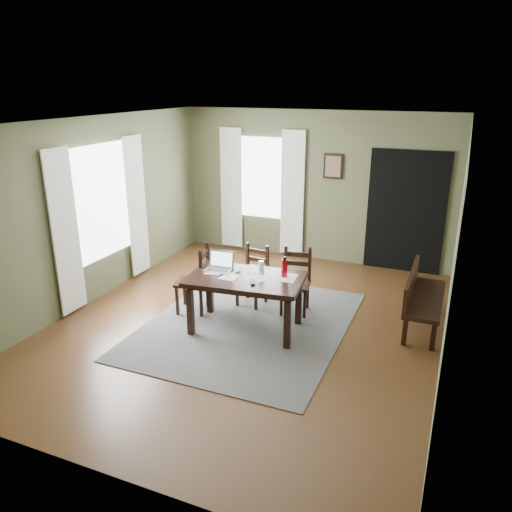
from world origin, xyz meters
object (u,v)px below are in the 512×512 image
at_px(water_bottle, 284,268).
at_px(chair_back_right, 296,282).
at_px(chair_end, 196,280).
at_px(dining_table, 246,284).
at_px(laptop, 220,265).
at_px(chair_back_left, 253,276).
at_px(bench, 420,294).

bearing_deg(water_bottle, chair_back_right, 92.97).
distance_m(chair_end, chair_back_right, 1.43).
relative_size(dining_table, laptop, 4.25).
bearing_deg(chair_back_left, bench, 10.20).
distance_m(chair_back_left, laptop, 0.81).
height_order(chair_back_right, bench, chair_back_right).
xyz_separation_m(chair_end, chair_back_left, (0.65, 0.57, -0.05)).
xyz_separation_m(dining_table, bench, (2.12, 0.98, -0.19)).
relative_size(dining_table, water_bottle, 5.76).
distance_m(chair_back_right, water_bottle, 0.73).
bearing_deg(laptop, water_bottle, 1.16).
bearing_deg(chair_end, bench, 90.78).
xyz_separation_m(laptop, water_bottle, (0.89, 0.08, 0.06)).
bearing_deg(chair_end, laptop, 62.41).
xyz_separation_m(chair_back_left, chair_back_right, (0.66, -0.01, 0.02)).
bearing_deg(bench, water_bottle, 115.16).
height_order(dining_table, water_bottle, water_bottle).
relative_size(chair_back_left, laptop, 2.38).
relative_size(chair_end, laptop, 2.65).
height_order(chair_back_left, chair_back_right, chair_back_right).
relative_size(chair_back_right, water_bottle, 3.39).
bearing_deg(dining_table, water_bottle, 17.21).
bearing_deg(dining_table, bench, 18.46).
height_order(chair_end, water_bottle, water_bottle).
height_order(bench, laptop, laptop).
xyz_separation_m(dining_table, chair_back_left, (-0.23, 0.81, -0.23)).
xyz_separation_m(dining_table, chair_end, (-0.89, 0.24, -0.18)).
xyz_separation_m(dining_table, water_bottle, (0.46, 0.20, 0.22)).
relative_size(laptop, water_bottle, 1.36).
distance_m(chair_end, bench, 3.09).
bearing_deg(laptop, dining_table, -19.47).
height_order(chair_back_left, bench, chair_back_left).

